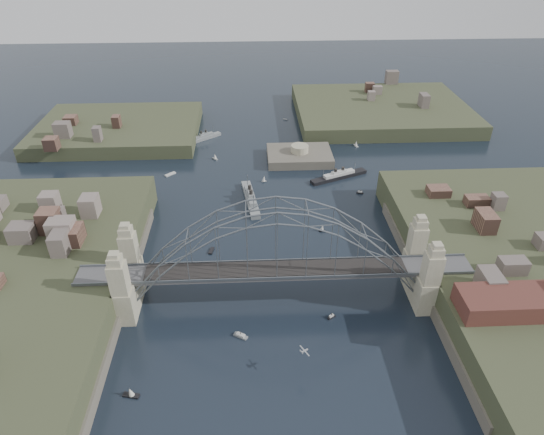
{
  "coord_description": "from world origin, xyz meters",
  "views": [
    {
      "loc": [
        -4.68,
        -79.0,
        72.53
      ],
      "look_at": [
        0.0,
        18.0,
        10.0
      ],
      "focal_mm": 31.46,
      "sensor_mm": 36.0,
      "label": 1
    }
  ],
  "objects_px": {
    "naval_cruiser_near": "(251,198)",
    "ocean_liner": "(339,176)",
    "bridge": "(276,255)",
    "naval_cruiser_far": "(204,138)",
    "wharf_shed": "(511,302)",
    "fort_island": "(299,161)"
  },
  "relations": [
    {
      "from": "bridge",
      "to": "wharf_shed",
      "type": "distance_m",
      "value": 46.23
    },
    {
      "from": "bridge",
      "to": "ocean_liner",
      "type": "xyz_separation_m",
      "value": [
        23.42,
        56.04,
        -11.57
      ]
    },
    {
      "from": "naval_cruiser_near",
      "to": "ocean_liner",
      "type": "height_order",
      "value": "naval_cruiser_near"
    },
    {
      "from": "naval_cruiser_far",
      "to": "ocean_liner",
      "type": "bearing_deg",
      "value": -35.98
    },
    {
      "from": "wharf_shed",
      "to": "ocean_liner",
      "type": "xyz_separation_m",
      "value": [
        -20.58,
        70.04,
        -9.24
      ]
    },
    {
      "from": "fort_island",
      "to": "naval_cruiser_near",
      "type": "bearing_deg",
      "value": -122.2
    },
    {
      "from": "wharf_shed",
      "to": "naval_cruiser_near",
      "type": "height_order",
      "value": "wharf_shed"
    },
    {
      "from": "naval_cruiser_near",
      "to": "ocean_liner",
      "type": "bearing_deg",
      "value": 24.97
    },
    {
      "from": "fort_island",
      "to": "wharf_shed",
      "type": "bearing_deg",
      "value": -69.15
    },
    {
      "from": "ocean_liner",
      "to": "bridge",
      "type": "bearing_deg",
      "value": -112.68
    },
    {
      "from": "wharf_shed",
      "to": "naval_cruiser_far",
      "type": "relative_size",
      "value": 1.59
    },
    {
      "from": "ocean_liner",
      "to": "naval_cruiser_near",
      "type": "bearing_deg",
      "value": -155.03
    },
    {
      "from": "bridge",
      "to": "naval_cruiser_far",
      "type": "height_order",
      "value": "bridge"
    },
    {
      "from": "naval_cruiser_far",
      "to": "ocean_liner",
      "type": "distance_m",
      "value": 56.45
    },
    {
      "from": "fort_island",
      "to": "wharf_shed",
      "type": "xyz_separation_m",
      "value": [
        32.0,
        -84.0,
        10.34
      ]
    },
    {
      "from": "bridge",
      "to": "wharf_shed",
      "type": "height_order",
      "value": "bridge"
    },
    {
      "from": "naval_cruiser_far",
      "to": "wharf_shed",
      "type": "bearing_deg",
      "value": -57.3
    },
    {
      "from": "fort_island",
      "to": "naval_cruiser_far",
      "type": "xyz_separation_m",
      "value": [
        -34.26,
        19.21,
        1.1
      ]
    },
    {
      "from": "naval_cruiser_near",
      "to": "ocean_liner",
      "type": "xyz_separation_m",
      "value": [
        28.59,
        13.31,
        -0.2
      ]
    },
    {
      "from": "naval_cruiser_far",
      "to": "ocean_liner",
      "type": "height_order",
      "value": "ocean_liner"
    },
    {
      "from": "bridge",
      "to": "naval_cruiser_near",
      "type": "distance_m",
      "value": 44.52
    },
    {
      "from": "naval_cruiser_near",
      "to": "naval_cruiser_far",
      "type": "height_order",
      "value": "naval_cruiser_near"
    }
  ]
}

